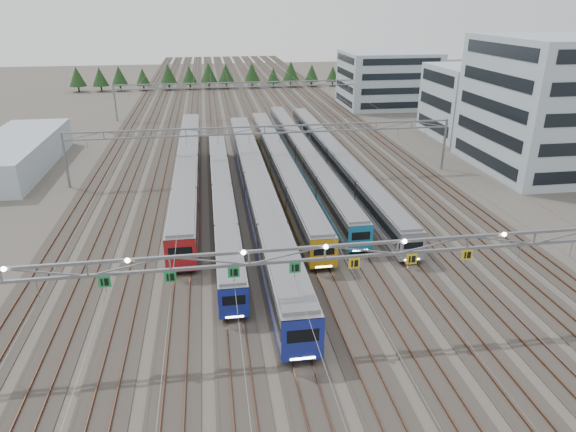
{
  "coord_description": "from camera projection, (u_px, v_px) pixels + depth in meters",
  "views": [
    {
      "loc": [
        -7.88,
        -32.99,
        24.29
      ],
      "look_at": [
        -0.21,
        16.38,
        3.5
      ],
      "focal_mm": 32.0,
      "sensor_mm": 36.0,
      "label": 1
    }
  ],
  "objects": [
    {
      "name": "train_b",
      "position": [
        222.0,
        195.0,
        64.64
      ],
      "size": [
        2.53,
        51.53,
        3.29
      ],
      "color": "black",
      "rests_on": "ground"
    },
    {
      "name": "gantry_mid",
      "position": [
        264.0,
        136.0,
        74.58
      ],
      "size": [
        56.36,
        0.36,
        8.0
      ],
      "color": "slate",
      "rests_on": "ground"
    },
    {
      "name": "gantry_near",
      "position": [
        325.0,
        256.0,
        37.71
      ],
      "size": [
        56.36,
        0.61,
        8.08
      ],
      "color": "slate",
      "rests_on": "ground"
    },
    {
      "name": "train_d",
      "position": [
        280.0,
        164.0,
        76.55
      ],
      "size": [
        2.79,
        60.59,
        3.64
      ],
      "color": "black",
      "rests_on": "ground"
    },
    {
      "name": "ground",
      "position": [
        322.0,
        335.0,
        40.55
      ],
      "size": [
        400.0,
        400.0,
        0.0
      ],
      "primitive_type": "plane",
      "color": "#47423A",
      "rests_on": "ground"
    },
    {
      "name": "depot_bldg_mid",
      "position": [
        470.0,
        102.0,
        98.82
      ],
      "size": [
        14.0,
        16.0,
        13.36
      ],
      "primitive_type": "cube",
      "color": "#96ACB3",
      "rests_on": "ground"
    },
    {
      "name": "train_e",
      "position": [
        303.0,
        154.0,
        81.83
      ],
      "size": [
        2.63,
        64.77,
        3.42
      ],
      "color": "black",
      "rests_on": "ground"
    },
    {
      "name": "west_shed",
      "position": [
        16.0,
        154.0,
        80.47
      ],
      "size": [
        10.0,
        30.0,
        4.75
      ],
      "primitive_type": "cube",
      "color": "#96ACB3",
      "rests_on": "ground"
    },
    {
      "name": "track_bed",
      "position": [
        239.0,
        99.0,
        131.2
      ],
      "size": [
        54.0,
        260.0,
        5.42
      ],
      "color": "#2D2823",
      "rests_on": "ground"
    },
    {
      "name": "train_a",
      "position": [
        188.0,
        166.0,
        74.86
      ],
      "size": [
        3.03,
        58.48,
        3.95
      ],
      "color": "black",
      "rests_on": "ground"
    },
    {
      "name": "depot_bldg_north",
      "position": [
        388.0,
        79.0,
        128.21
      ],
      "size": [
        22.0,
        18.0,
        13.27
      ],
      "primitive_type": "cube",
      "color": "#96ACB3",
      "rests_on": "ground"
    },
    {
      "name": "train_f",
      "position": [
        335.0,
        158.0,
        80.01
      ],
      "size": [
        2.67,
        64.99,
        3.48
      ],
      "color": "black",
      "rests_on": "ground"
    },
    {
      "name": "gantry_far",
      "position": [
        242.0,
        89.0,
        115.63
      ],
      "size": [
        56.36,
        0.36,
        8.0
      ],
      "color": "slate",
      "rests_on": "ground"
    },
    {
      "name": "train_c",
      "position": [
        256.0,
        185.0,
        67.02
      ],
      "size": [
        3.13,
        68.06,
        4.08
      ],
      "color": "black",
      "rests_on": "ground"
    },
    {
      "name": "treeline",
      "position": [
        219.0,
        74.0,
        155.59
      ],
      "size": [
        87.5,
        5.6,
        7.02
      ],
      "color": "#332114",
      "rests_on": "ground"
    },
    {
      "name": "depot_bldg_south",
      "position": [
        546.0,
        105.0,
        77.64
      ],
      "size": [
        18.0,
        22.0,
        19.89
      ],
      "primitive_type": "cube",
      "color": "#96ACB3",
      "rests_on": "ground"
    }
  ]
}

